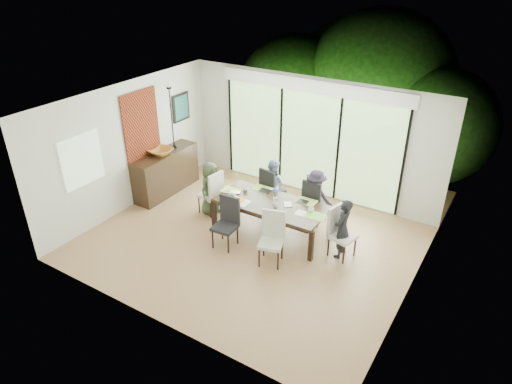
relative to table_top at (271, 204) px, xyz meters
The scene contains 62 objects.
floor 0.87m from the table_top, 107.14° to the right, with size 6.00×5.00×0.01m, color brown.
ceiling 2.13m from the table_top, 107.14° to the right, with size 6.00×5.00×0.01m, color white.
wall_back 2.09m from the table_top, 94.89° to the left, with size 6.00×0.02×2.70m, color beige.
wall_front 3.14m from the table_top, 93.15° to the right, with size 6.00×0.02×2.70m, color beige.
wall_left 3.30m from the table_top, behind, with size 0.02×5.00×2.70m, color silver.
wall_right 2.98m from the table_top, 10.86° to the right, with size 0.02×5.00×2.70m, color beige.
glass_doors 2.01m from the table_top, 94.99° to the left, with size 4.20×0.02×2.30m, color #598C3F.
blinds_header 2.67m from the table_top, 95.02° to the left, with size 4.40×0.06×0.28m, color white.
mullion_a 3.02m from the table_top, 139.83° to the left, with size 0.05×0.04×2.30m, color black.
mullion_b 2.17m from the table_top, 114.39° to the left, with size 0.05×0.04×2.30m, color black.
mullion_c 2.06m from the table_top, 74.48° to the left, with size 0.05×0.04×2.30m, color black.
mullion_d 2.77m from the table_top, 44.75° to the left, with size 0.05×0.04×2.30m, color black.
side_window 3.69m from the table_top, 150.92° to the right, with size 0.02×0.90×1.00m, color #8CAD7F.
deck 2.94m from the table_top, 93.37° to the left, with size 6.00×1.80×0.10m, color brown.
rail_top 3.66m from the table_top, 92.64° to the left, with size 6.00×0.08×0.06m, color brown.
foliage_left 5.11m from the table_top, 112.92° to the left, with size 3.20×3.20×3.20m, color #14380F.
foliage_mid 5.38m from the table_top, 87.47° to the left, with size 4.00×4.00×4.00m, color #14380F.
foliage_right 4.93m from the table_top, 65.48° to the left, with size 2.80×2.80×2.80m, color #14380F.
foliage_far 6.08m from the table_top, 97.35° to the left, with size 3.60×3.60×3.60m, color #14380F.
table_top is the anchor object (origin of this frame).
table_apron 0.08m from the table_top, ahead, with size 1.99×0.81×0.09m, color black.
table_leg_fl 1.21m from the table_top, 158.29° to the right, with size 0.08×0.08×0.62m, color black.
table_leg_fr 1.21m from the table_top, 21.71° to the right, with size 0.08×0.08×0.62m, color black.
table_leg_bl 1.21m from the table_top, 158.29° to the left, with size 0.08×0.08×0.62m, color black.
table_leg_br 1.21m from the table_top, 21.71° to the left, with size 0.08×0.08×0.62m, color black.
chair_left_end 1.51m from the table_top, behind, with size 0.42×0.42×0.99m, color beige, non-canonical shape.
chair_right_end 1.51m from the table_top, ahead, with size 0.42×0.42×0.99m, color silver, non-canonical shape.
chair_far_left 0.97m from the table_top, 117.90° to the left, with size 0.42×0.42×0.99m, color black, non-canonical shape.
chair_far_right 1.02m from the table_top, 57.09° to the left, with size 0.42×0.42×0.99m, color black, non-canonical shape.
chair_near_left 1.02m from the table_top, 119.89° to the right, with size 0.42×0.42×0.99m, color black, non-canonical shape.
chair_near_right 1.02m from the table_top, 60.11° to the right, with size 0.42×0.42×0.99m, color beige, non-canonical shape.
person_left_end 1.48m from the table_top, behind, with size 0.54×0.34×1.17m, color #36432D.
person_right_end 1.48m from the table_top, ahead, with size 0.54×0.34×1.17m, color black.
person_far_left 0.95m from the table_top, 118.47° to the left, with size 0.54×0.34×1.17m, color #7789AC.
person_far_right 1.00m from the table_top, 56.47° to the left, with size 0.54×0.34×1.17m, color #241C2B.
placemat_left 0.95m from the table_top, behind, with size 0.40×0.29×0.01m, color #A8BF44.
placemat_right 0.95m from the table_top, ahead, with size 0.40×0.29×0.01m, color #75AF3E.
placemat_far_l 0.60m from the table_top, 138.37° to the left, with size 0.40×0.29×0.01m, color #89BA42.
placemat_far_r 0.68m from the table_top, 36.03° to the left, with size 0.40×0.29×0.01m, color #88A63B.
placemat_paper 0.63m from the table_top, 151.39° to the right, with size 0.40×0.29×0.01m, color white.
tablet_far_l 0.50m from the table_top, 135.00° to the left, with size 0.24×0.16×0.01m, color black.
tablet_far_r 0.61m from the table_top, 34.99° to the left, with size 0.22×0.15×0.01m, color black.
papers 0.70m from the table_top, ahead, with size 0.27×0.20×0.00m, color white.
platter_base 0.63m from the table_top, 151.39° to the right, with size 0.24×0.24×0.02m, color white.
platter_snacks 0.63m from the table_top, 151.39° to the right, with size 0.18×0.18×0.01m, color orange.
vase 0.11m from the table_top, 45.00° to the left, with size 0.07×0.07×0.11m, color silver.
hyacinth_stems 0.20m from the table_top, 45.00° to the left, with size 0.04×0.04×0.14m, color #337226.
hyacinth_blooms 0.29m from the table_top, 45.00° to the left, with size 0.10×0.10×0.10m, color #4948B4.
laptop 0.86m from the table_top, behind, with size 0.30×0.19×0.02m, color silver.
cup_a 0.72m from the table_top, 167.91° to the left, with size 0.11×0.11×0.09m, color white.
cup_b 0.19m from the table_top, 33.69° to the right, with size 0.09×0.09×0.08m, color white.
cup_c 0.81m from the table_top, ahead, with size 0.11×0.11×0.09m, color white.
book 0.26m from the table_top, 11.31° to the left, with size 0.15×0.20×0.02m, color white.
sideboard 2.94m from the table_top, behind, with size 0.49×1.75×0.98m, color black.
bowl 2.96m from the table_top, behind, with size 0.52×0.52×0.13m, color #9B6221.
candlestick_base 3.01m from the table_top, 168.78° to the left, with size 0.11×0.11×0.04m, color black.
candlestick_shaft 3.16m from the table_top, 168.78° to the left, with size 0.03×0.03×1.37m, color black.
candlestick_pan 3.45m from the table_top, 168.78° to the left, with size 0.11×0.11×0.03m, color black.
candle 3.48m from the table_top, 168.78° to the left, with size 0.04×0.04×0.11m, color silver.
tapestry 3.31m from the table_top, behind, with size 0.02×1.00×1.50m, color #982F16.
art_frame 3.52m from the table_top, 159.80° to the left, with size 0.03×0.55×0.65m, color black.
art_canvas 3.50m from the table_top, 159.68° to the left, with size 0.01×0.45×0.55m, color #174C4B.
Camera 1 is at (3.97, -6.14, 5.03)m, focal length 32.00 mm.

